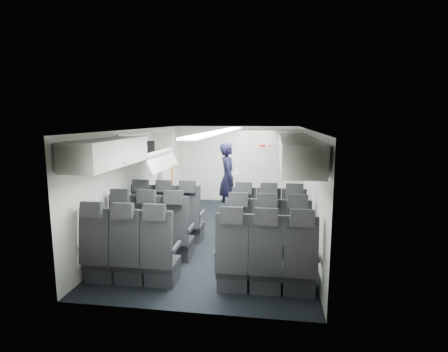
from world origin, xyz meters
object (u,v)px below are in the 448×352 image
(seat_row_front, at_px, (217,222))
(boarding_door, at_px, (166,175))
(carry_on_bag, at_px, (145,147))
(seat_row_rear, at_px, (196,260))
(flight_attendant, at_px, (228,178))
(seat_row_mid, at_px, (208,238))
(galley_unit, at_px, (270,170))

(seat_row_front, xyz_separation_m, boarding_door, (-1.64, 2.09, 0.55))
(carry_on_bag, bearing_deg, seat_row_rear, -73.02)
(seat_row_rear, bearing_deg, flight_attendant, 91.12)
(seat_row_front, height_order, seat_row_rear, same)
(flight_attendant, xyz_separation_m, carry_on_bag, (-1.35, -2.03, 0.93))
(seat_row_mid, height_order, boarding_door, boarding_door)
(boarding_door, relative_size, carry_on_bag, 4.95)
(seat_row_mid, xyz_separation_m, flight_attendant, (-0.08, 3.05, 0.49))
(seat_row_front, bearing_deg, galley_unit, 73.72)
(galley_unit, distance_m, flight_attendant, 1.51)
(galley_unit, bearing_deg, seat_row_mid, -102.88)
(seat_row_rear, height_order, flight_attendant, flight_attendant)
(seat_row_rear, xyz_separation_m, boarding_door, (-1.64, 3.89, 0.55))
(boarding_door, distance_m, carry_on_bag, 2.16)
(flight_attendant, bearing_deg, boarding_door, 81.44)
(flight_attendant, bearing_deg, seat_row_front, 171.30)
(seat_row_front, distance_m, galley_unit, 3.43)
(seat_row_mid, height_order, seat_row_rear, same)
(carry_on_bag, bearing_deg, galley_unit, 33.16)
(seat_row_rear, bearing_deg, galley_unit, 79.35)
(boarding_door, bearing_deg, seat_row_rear, -67.13)
(seat_row_mid, bearing_deg, seat_row_rear, -90.00)
(seat_row_rear, bearing_deg, seat_row_mid, 90.00)
(seat_row_rear, height_order, boarding_door, boarding_door)
(galley_unit, height_order, flight_attendant, galley_unit)
(seat_row_mid, distance_m, carry_on_bag, 2.25)
(boarding_door, relative_size, flight_attendant, 1.04)
(seat_row_front, bearing_deg, boarding_door, 128.16)
(seat_row_front, relative_size, carry_on_bag, 8.85)
(galley_unit, bearing_deg, seat_row_front, -106.28)
(seat_row_mid, relative_size, carry_on_bag, 8.85)
(seat_row_rear, distance_m, carry_on_bag, 2.78)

